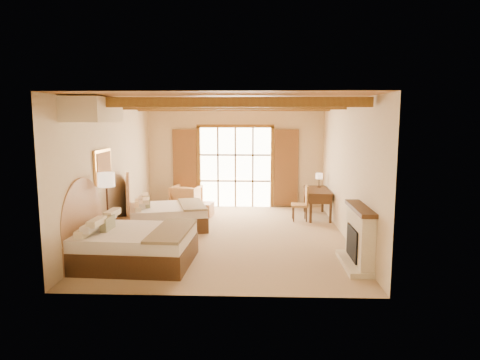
{
  "coord_description": "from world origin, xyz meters",
  "views": [
    {
      "loc": [
        0.64,
        -9.93,
        2.8
      ],
      "look_at": [
        0.27,
        0.2,
        1.33
      ],
      "focal_mm": 32.0,
      "sensor_mm": 36.0,
      "label": 1
    }
  ],
  "objects_px": {
    "bed_near": "(126,242)",
    "desk": "(317,202)",
    "armchair": "(186,198)",
    "bed_far": "(161,214)",
    "nightstand": "(118,232)"
  },
  "relations": [
    {
      "from": "desk",
      "to": "bed_far",
      "type": "bearing_deg",
      "value": -160.16
    },
    {
      "from": "bed_far",
      "to": "desk",
      "type": "bearing_deg",
      "value": 3.23
    },
    {
      "from": "bed_near",
      "to": "nightstand",
      "type": "height_order",
      "value": "bed_near"
    },
    {
      "from": "nightstand",
      "to": "desk",
      "type": "relative_size",
      "value": 0.37
    },
    {
      "from": "nightstand",
      "to": "armchair",
      "type": "height_order",
      "value": "armchair"
    },
    {
      "from": "bed_far",
      "to": "nightstand",
      "type": "height_order",
      "value": "bed_far"
    },
    {
      "from": "bed_near",
      "to": "nightstand",
      "type": "bearing_deg",
      "value": 116.85
    },
    {
      "from": "armchair",
      "to": "desk",
      "type": "bearing_deg",
      "value": 179.86
    },
    {
      "from": "bed_near",
      "to": "armchair",
      "type": "bearing_deg",
      "value": 88.7
    },
    {
      "from": "bed_near",
      "to": "desk",
      "type": "xyz_separation_m",
      "value": [
        4.25,
        4.09,
        -0.01
      ]
    },
    {
      "from": "bed_near",
      "to": "nightstand",
      "type": "relative_size",
      "value": 4.09
    },
    {
      "from": "bed_far",
      "to": "armchair",
      "type": "distance_m",
      "value": 2.29
    },
    {
      "from": "bed_near",
      "to": "armchair",
      "type": "distance_m",
      "value": 4.95
    },
    {
      "from": "armchair",
      "to": "bed_near",
      "type": "bearing_deg",
      "value": 97.74
    },
    {
      "from": "nightstand",
      "to": "armchair",
      "type": "xyz_separation_m",
      "value": [
        0.94,
        3.65,
        0.1
      ]
    }
  ]
}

